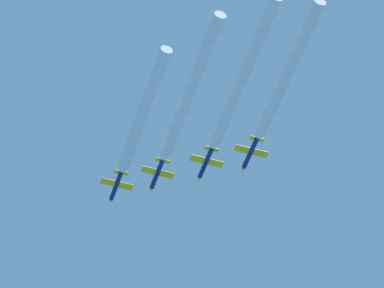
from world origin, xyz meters
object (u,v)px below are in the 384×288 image
(jet_lead, at_px, (116,186))
(jet_fourth_echelon, at_px, (250,153))
(jet_second_echelon, at_px, (157,175))
(jet_third_echelon, at_px, (206,163))

(jet_lead, bearing_deg, jet_fourth_echelon, -40.44)
(jet_second_echelon, relative_size, jet_fourth_echelon, 1.00)
(jet_third_echelon, height_order, jet_fourth_echelon, jet_third_echelon)
(jet_lead, relative_size, jet_second_echelon, 1.00)
(jet_lead, height_order, jet_fourth_echelon, jet_lead)
(jet_second_echelon, distance_m, jet_third_echelon, 11.34)
(jet_second_echelon, xyz_separation_m, jet_third_echelon, (8.66, -7.22, -1.19))
(jet_third_echelon, xyz_separation_m, jet_fourth_echelon, (7.78, -6.26, -1.03))
(jet_second_echelon, bearing_deg, jet_lead, 137.24)
(jet_lead, height_order, jet_third_echelon, jet_lead)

